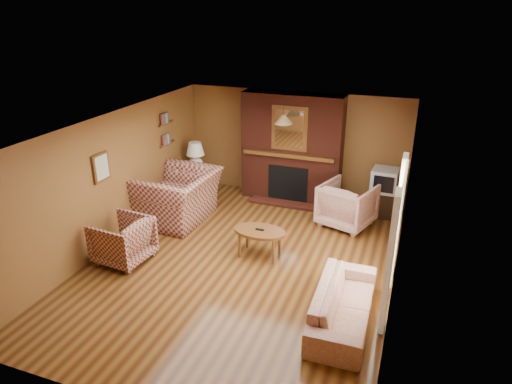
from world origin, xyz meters
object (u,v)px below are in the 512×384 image
at_px(table_lamp, 195,155).
at_px(plaid_armchair, 123,240).
at_px(tv_stand, 382,203).
at_px(fireplace, 292,149).
at_px(floral_armchair, 347,205).
at_px(floral_sofa, 343,304).
at_px(side_table, 197,183).
at_px(crt_tv, 385,180).
at_px(coffee_table, 260,233).
at_px(plaid_loveseat, 178,197).

bearing_deg(table_lamp, plaid_armchair, -87.21).
bearing_deg(tv_stand, plaid_armchair, -139.88).
distance_m(fireplace, floral_armchair, 1.85).
bearing_deg(table_lamp, floral_sofa, -40.35).
bearing_deg(plaid_armchair, floral_armchair, 133.95).
xyz_separation_m(side_table, tv_stand, (4.15, 0.35, -0.02)).
distance_m(plaid_armchair, floral_armchair, 4.32).
xyz_separation_m(floral_sofa, table_lamp, (-4.00, 3.40, 0.69)).
xyz_separation_m(side_table, crt_tv, (4.15, 0.34, 0.49)).
relative_size(tv_stand, crt_tv, 1.00).
distance_m(coffee_table, table_lamp, 3.17).
distance_m(side_table, tv_stand, 4.16).
bearing_deg(side_table, fireplace, 14.29).
xyz_separation_m(floral_sofa, coffee_table, (-1.70, 1.28, 0.17)).
bearing_deg(fireplace, plaid_armchair, -118.38).
bearing_deg(table_lamp, plaid_loveseat, -79.17).
xyz_separation_m(plaid_loveseat, tv_stand, (3.90, 1.66, -0.24)).
relative_size(plaid_loveseat, table_lamp, 2.31).
distance_m(plaid_loveseat, floral_armchair, 3.41).
distance_m(floral_sofa, tv_stand, 3.75).
bearing_deg(tv_stand, crt_tv, -90.44).
relative_size(plaid_loveseat, plaid_armchair, 1.82).
relative_size(floral_armchair, table_lamp, 1.43).
bearing_deg(coffee_table, floral_armchair, 54.77).
bearing_deg(floral_sofa, tv_stand, -3.58).
bearing_deg(floral_armchair, crt_tv, -112.36).
bearing_deg(plaid_loveseat, floral_sofa, 62.72).
xyz_separation_m(floral_armchair, coffee_table, (-1.23, -1.74, 0.00)).
xyz_separation_m(fireplace, crt_tv, (2.05, -0.19, -0.39)).
distance_m(plaid_armchair, side_table, 3.08).
xyz_separation_m(plaid_armchair, tv_stand, (4.00, 3.42, -0.12)).
bearing_deg(floral_sofa, fireplace, 24.50).
height_order(floral_sofa, coffee_table, floral_sofa).
xyz_separation_m(plaid_armchair, crt_tv, (4.00, 3.42, 0.40)).
bearing_deg(table_lamp, side_table, -90.00).
height_order(coffee_table, side_table, side_table).
bearing_deg(plaid_armchair, fireplace, 156.98).
bearing_deg(plaid_loveseat, coffee_table, 70.39).
distance_m(floral_armchair, table_lamp, 3.59).
distance_m(plaid_loveseat, crt_tv, 4.24).
bearing_deg(crt_tv, plaid_armchair, -139.48).
bearing_deg(coffee_table, fireplace, 94.39).
distance_m(tv_stand, crt_tv, 0.51).
bearing_deg(side_table, crt_tv, 4.74).
bearing_deg(crt_tv, side_table, -175.26).
bearing_deg(coffee_table, floral_sofa, -37.10).
xyz_separation_m(floral_sofa, crt_tv, (0.15, 3.74, 0.51)).
distance_m(coffee_table, crt_tv, 3.09).
height_order(floral_armchair, table_lamp, table_lamp).
relative_size(fireplace, plaid_loveseat, 1.53).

